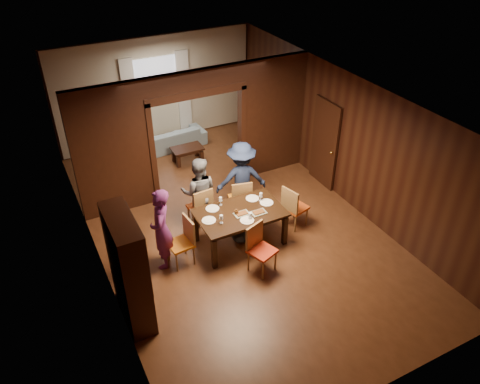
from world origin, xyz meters
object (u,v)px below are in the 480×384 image
person_purple (161,229)px  person_navy (241,179)px  chair_near (262,250)px  chair_far_r (240,198)px  person_grey (199,192)px  chair_right (295,206)px  chair_left (180,243)px  chair_far_l (200,206)px  hutch (129,270)px  coffee_table (188,154)px  dining_table (240,227)px  sofa (171,138)px

person_purple → person_navy: person_navy is taller
chair_near → person_navy: bearing=54.4°
chair_far_r → chair_near: size_ratio=1.00×
person_grey → chair_far_r: 0.92m
chair_right → chair_far_r: size_ratio=1.00×
chair_left → chair_far_l: bearing=133.9°
chair_right → hutch: (-3.73, -0.86, 0.52)m
person_purple → person_grey: (1.11, 0.87, -0.04)m
coffee_table → chair_near: chair_near is taller
chair_far_l → chair_far_r: size_ratio=1.00×
chair_left → chair_far_r: 1.86m
chair_left → person_grey: bearing=134.8°
chair_right → chair_near: 1.58m
coffee_table → chair_near: 4.48m
chair_near → person_purple: bearing=127.5°
chair_near → chair_left: bearing=125.4°
person_navy → chair_right: (0.77, -0.96, -0.36)m
chair_far_l → dining_table: bearing=113.8°
person_navy → chair_far_l: size_ratio=1.74×
person_grey → person_navy: person_navy is taller
sofa → chair_far_r: bearing=89.1°
person_grey → chair_far_r: (0.86, -0.18, -0.30)m
dining_table → coffee_table: (0.29, 3.55, -0.18)m
person_purple → chair_right: size_ratio=1.70×
person_purple → hutch: hutch is taller
person_grey → coffee_table: (0.75, 2.59, -0.58)m
person_purple → chair_near: (1.56, -1.01, -0.34)m
sofa → chair_left: chair_left is taller
dining_table → chair_far_r: bearing=63.2°
sofa → hutch: (-2.63, -5.35, 0.73)m
chair_left → hutch: bearing=-59.6°
chair_right → chair_far_l: (-1.79, 0.91, 0.00)m
person_navy → person_grey: bearing=13.4°
sofa → chair_left: (-1.47, -4.51, 0.21)m
person_navy → chair_right: size_ratio=1.74×
person_purple → chair_far_l: (1.08, 0.80, -0.34)m
chair_far_l → hutch: hutch is taller
chair_right → chair_near: (-1.30, -0.90, 0.00)m
person_navy → chair_far_l: person_navy is taller
person_purple → chair_far_r: size_ratio=1.70×
coffee_table → person_navy: bearing=-84.9°
dining_table → hutch: size_ratio=0.85×
chair_left → hutch: 1.52m
coffee_table → hutch: 5.25m
chair_right → hutch: hutch is taller
sofa → person_purple: bearing=64.0°
chair_left → sofa: bearing=156.4°
person_purple → chair_right: (2.87, -0.11, -0.34)m
chair_near → hutch: 2.49m
chair_near → dining_table: bearing=69.8°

